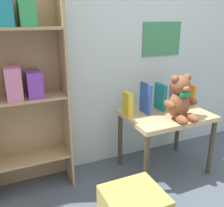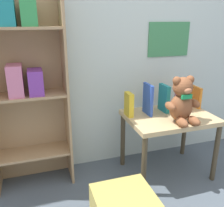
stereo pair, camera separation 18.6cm
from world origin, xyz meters
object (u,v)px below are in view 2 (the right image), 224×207
object	(u,v)px
bookshelf_side	(26,82)
book_standing_blue	(148,99)
book_standing_orange	(196,97)
book_standing_teal	(164,98)
book_standing_pink	(180,98)
display_table	(169,123)
teddy_bear	(182,101)
book_standing_yellow	(129,104)

from	to	relation	value
bookshelf_side	book_standing_blue	world-z (taller)	bookshelf_side
book_standing_blue	book_standing_orange	distance (m)	0.47
book_standing_blue	bookshelf_side	bearing A→B (deg)	170.04
book_standing_teal	book_standing_blue	bearing A→B (deg)	-173.02
book_standing_pink	display_table	bearing A→B (deg)	-147.99
book_standing_orange	book_standing_blue	bearing A→B (deg)	-177.87
teddy_bear	book_standing_orange	xyz separation A→B (m)	(0.29, 0.24, -0.07)
teddy_bear	book_standing_blue	size ratio (longest dim) A/B	1.38
bookshelf_side	book_standing_teal	distance (m)	1.09
display_table	teddy_bear	xyz separation A→B (m)	(0.02, -0.13, 0.23)
book_standing_pink	book_standing_blue	bearing A→B (deg)	-177.82
display_table	book_standing_orange	world-z (taller)	book_standing_orange
book_standing_orange	book_standing_teal	bearing A→B (deg)	179.79
teddy_bear	book_standing_pink	world-z (taller)	teddy_bear
bookshelf_side	book_standing_orange	distance (m)	1.40
book_standing_yellow	book_standing_orange	bearing A→B (deg)	0.91
book_standing_teal	book_standing_orange	xyz separation A→B (m)	(0.31, 0.00, -0.02)
book_standing_teal	book_standing_orange	world-z (taller)	book_standing_teal
book_standing_blue	book_standing_orange	bearing A→B (deg)	2.55
book_standing_blue	book_standing_yellow	bearing A→B (deg)	175.05
book_standing_blue	book_standing_pink	size ratio (longest dim) A/B	1.31
display_table	book_standing_orange	distance (m)	0.37
book_standing_orange	book_standing_pink	bearing A→B (deg)	178.23
teddy_bear	book_standing_yellow	size ratio (longest dim) A/B	1.84
display_table	book_standing_teal	world-z (taller)	book_standing_teal
book_standing_teal	book_standing_pink	size ratio (longest dim) A/B	1.17
book_standing_teal	book_standing_pink	distance (m)	0.16
bookshelf_side	book_standing_orange	world-z (taller)	bookshelf_side
bookshelf_side	book_standing_pink	size ratio (longest dim) A/B	7.67
bookshelf_side	book_standing_orange	bearing A→B (deg)	-5.38
display_table	teddy_bear	world-z (taller)	teddy_bear
bookshelf_side	book_standing_teal	xyz separation A→B (m)	(1.07, -0.13, -0.19)
teddy_bear	book_standing_teal	xyz separation A→B (m)	(-0.02, 0.23, -0.04)
book_standing_blue	book_standing_pink	distance (m)	0.32
teddy_bear	book_standing_pink	size ratio (longest dim) A/B	1.81
book_standing_pink	teddy_bear	bearing A→B (deg)	-122.60
teddy_bear	book_standing_blue	distance (m)	0.28
book_standing_teal	book_standing_orange	size ratio (longest dim) A/B	1.23
display_table	book_standing_teal	xyz separation A→B (m)	(-0.00, 0.10, 0.18)
book_standing_yellow	bookshelf_side	bearing A→B (deg)	169.25
bookshelf_side	book_standing_teal	size ratio (longest dim) A/B	6.53
book_standing_blue	book_standing_orange	size ratio (longest dim) A/B	1.36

